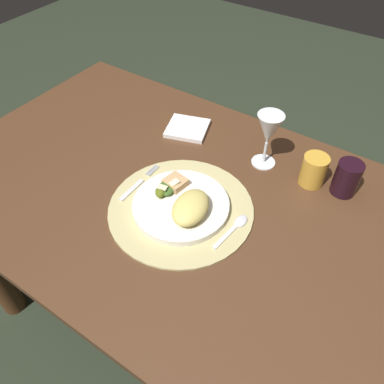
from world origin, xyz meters
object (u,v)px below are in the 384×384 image
object	(u,v)px
napkin	(187,128)
wine_glass	(269,131)
fork	(138,184)
dark_tumbler	(347,178)
dinner_plate	(181,205)
dining_table	(186,236)
amber_tumbler	(314,170)
spoon	(236,226)

from	to	relation	value
napkin	wine_glass	xyz separation A→B (m)	(0.27, -0.01, 0.10)
fork	dark_tumbler	bearing A→B (deg)	32.07
dinner_plate	dining_table	bearing A→B (deg)	109.81
amber_tumbler	dinner_plate	bearing A→B (deg)	-130.11
dining_table	spoon	size ratio (longest dim) A/B	10.78
dinner_plate	spoon	size ratio (longest dim) A/B	1.87
dinner_plate	fork	size ratio (longest dim) A/B	1.55
dining_table	napkin	size ratio (longest dim) A/B	11.43
dinner_plate	spoon	xyz separation A→B (m)	(0.14, 0.03, -0.01)
dining_table	dark_tumbler	bearing A→B (deg)	36.67
wine_glass	dark_tumbler	bearing A→B (deg)	3.51
wine_glass	dining_table	bearing A→B (deg)	-114.80
napkin	wine_glass	distance (m)	0.29
dark_tumbler	dining_table	bearing A→B (deg)	-143.33
dinner_plate	amber_tumbler	world-z (taller)	amber_tumbler
dinner_plate	spoon	distance (m)	0.15
amber_tumbler	dark_tumbler	xyz separation A→B (m)	(0.08, 0.01, 0.00)
spoon	dark_tumbler	bearing A→B (deg)	57.24
spoon	napkin	xyz separation A→B (m)	(-0.32, 0.26, -0.00)
napkin	amber_tumbler	world-z (taller)	amber_tumbler
dining_table	amber_tumbler	distance (m)	0.40
dark_tumbler	amber_tumbler	bearing A→B (deg)	-170.66
fork	dark_tumbler	size ratio (longest dim) A/B	1.65
fork	napkin	xyz separation A→B (m)	(-0.03, 0.28, -0.00)
dinner_plate	wine_glass	bearing A→B (deg)	71.61
spoon	dark_tumbler	size ratio (longest dim) A/B	1.37
dinner_plate	amber_tumbler	bearing A→B (deg)	49.89
fork	wine_glass	bearing A→B (deg)	49.38
dark_tumbler	spoon	bearing A→B (deg)	-122.76
wine_glass	amber_tumbler	size ratio (longest dim) A/B	1.87
napkin	dining_table	bearing A→B (deg)	-56.49
dining_table	spoon	bearing A→B (deg)	-6.50
wine_glass	fork	bearing A→B (deg)	-130.62
napkin	dark_tumbler	distance (m)	0.49
dark_tumbler	dinner_plate	bearing A→B (deg)	-137.40
fork	dining_table	bearing A→B (deg)	17.64
fork	amber_tumbler	bearing A→B (deg)	36.05
napkin	amber_tumbler	bearing A→B (deg)	-0.87
dining_table	dinner_plate	size ratio (longest dim) A/B	5.75
dinner_plate	fork	bearing A→B (deg)	178.67
amber_tumbler	spoon	bearing A→B (deg)	-109.29
spoon	amber_tumbler	xyz separation A→B (m)	(0.09, 0.25, 0.03)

